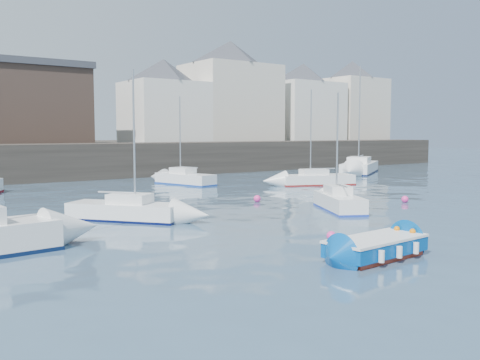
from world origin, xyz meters
TOP-DOWN VIEW (x-y plane):
  - water at (0.00, 0.00)m, footprint 220.00×220.00m
  - quay_wall at (0.00, 35.00)m, footprint 90.00×5.00m
  - land_strip at (0.00, 53.00)m, footprint 90.00×32.00m
  - bldg_east_a at (20.00, 42.00)m, footprint 13.36×13.36m
  - bldg_east_b at (31.00, 41.50)m, footprint 11.88×11.88m
  - bldg_east_c at (40.00, 41.50)m, footprint 11.14×11.14m
  - bldg_east_d at (11.00, 41.50)m, footprint 11.14×11.14m
  - blue_dinghy at (-2.86, 0.65)m, footprint 3.63×1.98m
  - sailboat_b at (-6.24, 12.12)m, footprint 4.53×5.11m
  - sailboat_c at (3.79, 8.68)m, footprint 3.39×4.66m
  - sailboat_d at (12.18, 19.10)m, footprint 5.86×3.63m
  - sailboat_f at (4.19, 25.12)m, footprint 2.89×5.37m
  - sailboat_g at (23.92, 25.41)m, footprint 8.19×6.62m
  - buoy_near at (-1.96, 3.49)m, footprint 0.35×0.35m
  - buoy_mid at (9.07, 8.69)m, footprint 0.40×0.40m
  - buoy_far at (2.42, 13.71)m, footprint 0.41×0.41m

SIDE VIEW (x-z plane):
  - water at x=0.00m, z-range 0.00..0.00m
  - buoy_near at x=-1.96m, z-range -0.18..0.18m
  - buoy_mid at x=9.07m, z-range -0.20..0.20m
  - buoy_far at x=2.42m, z-range -0.20..0.20m
  - blue_dinghy at x=-2.86m, z-range 0.04..0.71m
  - sailboat_d at x=12.18m, z-range -3.13..3.99m
  - sailboat_b at x=-6.24m, z-range -2.91..3.78m
  - sailboat_c at x=3.79m, z-range -2.52..3.43m
  - sailboat_f at x=4.19m, z-range -2.86..3.80m
  - sailboat_g at x=23.92m, z-range -4.54..5.71m
  - land_strip at x=0.00m, z-range 0.00..2.80m
  - quay_wall at x=0.00m, z-range 0.00..3.00m
  - bldg_east_d at x=11.00m, z-range 2.89..11.84m
  - bldg_east_b at x=31.00m, z-range 2.89..12.84m
  - bldg_east_c at x=40.00m, z-range 2.90..13.85m
  - bldg_east_a at x=20.00m, z-range 2.91..14.71m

